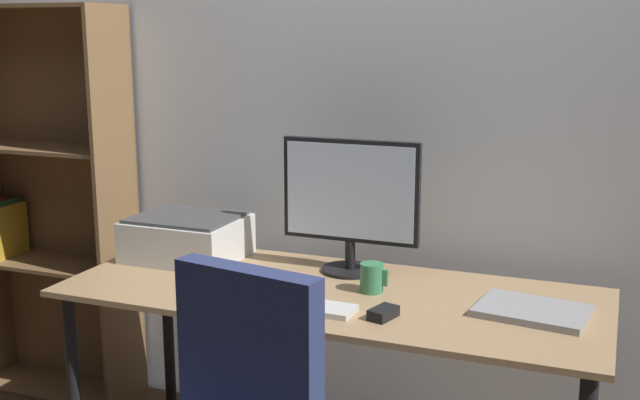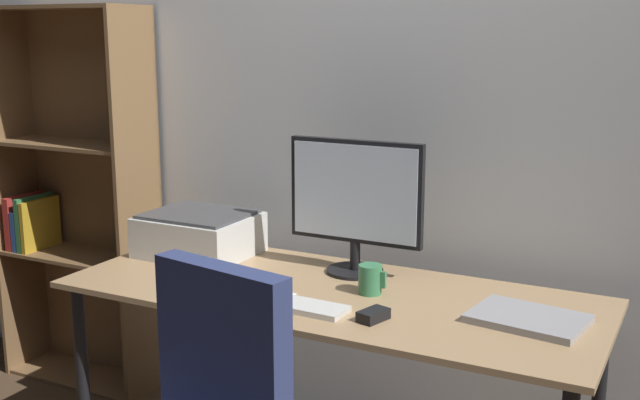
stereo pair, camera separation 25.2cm
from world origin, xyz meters
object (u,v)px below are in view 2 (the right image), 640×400
at_px(desk, 330,313).
at_px(coffee_mug, 370,279).
at_px(mouse, 373,315).
at_px(monitor, 355,199).
at_px(printer, 199,234).
at_px(keyboard, 300,306).
at_px(laptop, 528,319).
at_px(bookshelf, 77,202).

distance_m(desk, coffee_mug, 0.18).
distance_m(mouse, coffee_mug, 0.24).
height_order(monitor, printer, monitor).
height_order(coffee_mug, printer, printer).
bearing_deg(coffee_mug, keyboard, -120.74).
bearing_deg(coffee_mug, laptop, -2.48).
bearing_deg(keyboard, coffee_mug, 61.11).
relative_size(coffee_mug, printer, 0.24).
bearing_deg(bookshelf, monitor, -5.64).
xyz_separation_m(desk, mouse, (0.24, -0.18, 0.09)).
relative_size(desk, monitor, 3.60).
bearing_deg(desk, keyboard, -91.16).
bearing_deg(mouse, laptop, 41.82).
bearing_deg(coffee_mug, monitor, 127.55).
distance_m(desk, monitor, 0.40).
height_order(coffee_mug, laptop, coffee_mug).
bearing_deg(bookshelf, coffee_mug, -11.59).
xyz_separation_m(keyboard, printer, (-0.63, 0.35, 0.07)).
bearing_deg(monitor, printer, -174.69).
bearing_deg(desk, laptop, 0.88).
xyz_separation_m(desk, coffee_mug, (0.13, 0.03, 0.13)).
distance_m(desk, mouse, 0.31).
distance_m(laptop, printer, 1.28).
distance_m(keyboard, coffee_mug, 0.27).
height_order(desk, laptop, laptop).
distance_m(coffee_mug, bookshelf, 1.61).
bearing_deg(laptop, bookshelf, 178.41).
height_order(printer, bookshelf, bookshelf).
xyz_separation_m(mouse, printer, (-0.87, 0.34, 0.06)).
bearing_deg(keyboard, printer, 152.69).
distance_m(monitor, laptop, 0.73).
relative_size(monitor, coffee_mug, 5.10).
bearing_deg(keyboard, laptop, 19.43).
xyz_separation_m(monitor, coffee_mug, (0.14, -0.18, -0.22)).
relative_size(keyboard, mouse, 3.02).
distance_m(keyboard, bookshelf, 1.54).
distance_m(desk, keyboard, 0.21).
bearing_deg(monitor, bookshelf, 174.36).
bearing_deg(coffee_mug, bookshelf, 168.41).
bearing_deg(bookshelf, mouse, -17.80).
distance_m(monitor, mouse, 0.53).
relative_size(monitor, mouse, 5.10).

